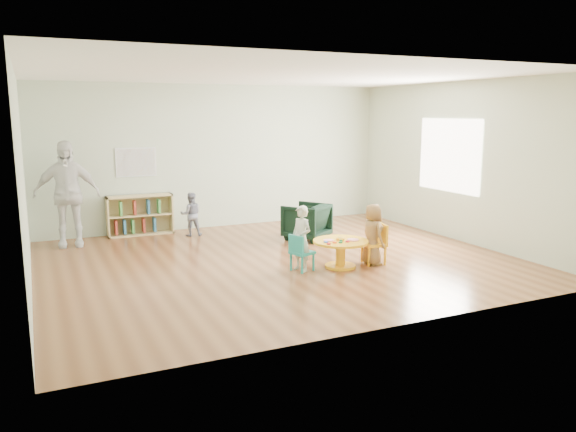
% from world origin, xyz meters
% --- Properties ---
extents(room, '(7.10, 7.00, 2.80)m').
position_xyz_m(room, '(0.01, 0.00, 1.89)').
color(room, brown).
rests_on(room, ground).
extents(activity_table, '(0.82, 0.82, 0.45)m').
position_xyz_m(activity_table, '(0.67, -0.71, 0.28)').
color(activity_table, '#FEB115').
rests_on(activity_table, ground).
extents(kid_chair_left, '(0.37, 0.37, 0.54)m').
position_xyz_m(kid_chair_left, '(0.04, -0.65, 0.29)').
color(kid_chair_left, teal).
rests_on(kid_chair_left, ground).
extents(kid_chair_right, '(0.37, 0.37, 0.61)m').
position_xyz_m(kid_chair_right, '(1.27, -0.75, 0.33)').
color(kid_chair_right, '#FEB115').
rests_on(kid_chair_right, ground).
extents(bookshelf, '(1.20, 0.30, 0.75)m').
position_xyz_m(bookshelf, '(-1.61, 2.86, 0.37)').
color(bookshelf, tan).
rests_on(bookshelf, ground).
extents(alphabet_poster, '(0.74, 0.01, 0.54)m').
position_xyz_m(alphabet_poster, '(-1.60, 2.98, 1.35)').
color(alphabet_poster, white).
rests_on(alphabet_poster, ground).
extents(armchair, '(0.98, 0.99, 0.65)m').
position_xyz_m(armchair, '(1.06, 1.18, 0.33)').
color(armchair, black).
rests_on(armchair, ground).
extents(child_left, '(0.33, 0.40, 0.95)m').
position_xyz_m(child_left, '(0.06, -0.64, 0.48)').
color(child_left, silver).
rests_on(child_left, ground).
extents(child_right, '(0.30, 0.45, 0.92)m').
position_xyz_m(child_right, '(1.18, -0.78, 0.46)').
color(child_right, orange).
rests_on(child_right, ground).
extents(toddler, '(0.44, 0.37, 0.81)m').
position_xyz_m(toddler, '(-0.76, 2.33, 0.41)').
color(toddler, '#19203F').
rests_on(toddler, ground).
extents(adult_caretaker, '(1.10, 0.54, 1.81)m').
position_xyz_m(adult_caretaker, '(-2.87, 2.40, 0.90)').
color(adult_caretaker, white).
rests_on(adult_caretaker, ground).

